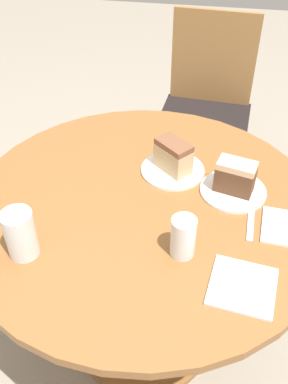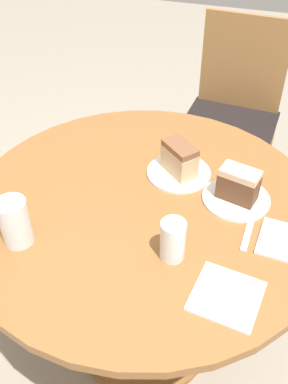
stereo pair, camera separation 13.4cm
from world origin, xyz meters
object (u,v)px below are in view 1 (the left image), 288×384
object	(u,v)px
chair	(205,109)
glass_lemonade	(183,239)
plate_near	(233,191)
cake_slice_far	(173,156)
cake_slice_near	(235,177)
glass_water	(21,236)
plate_far	(173,170)

from	to	relation	value
chair	glass_lemonade	distance (m)	1.20
plate_near	glass_lemonade	size ratio (longest dim) A/B	1.71
chair	cake_slice_far	world-z (taller)	chair
cake_slice_near	cake_slice_far	size ratio (longest dim) A/B	0.97
glass_lemonade	glass_water	distance (m)	0.42
chair	glass_lemonade	size ratio (longest dim) A/B	7.61
chair	plate_far	bearing A→B (deg)	-90.85
glass_water	plate_far	bearing A→B (deg)	50.16
plate_near	glass_water	xyz separation A→B (m)	(-0.55, -0.35, 0.06)
chair	plate_far	world-z (taller)	chair
cake_slice_far	glass_lemonade	world-z (taller)	glass_lemonade
chair	plate_far	distance (m)	0.86
plate_near	glass_lemonade	bearing A→B (deg)	-115.20
cake_slice_far	plate_far	bearing A→B (deg)	180.00
chair	glass_water	xyz separation A→B (m)	(-0.42, -1.24, 0.29)
chair	glass_water	size ratio (longest dim) A/B	6.49
chair	cake_slice_far	distance (m)	0.88
plate_far	cake_slice_near	size ratio (longest dim) A/B	1.60
plate_far	glass_water	bearing A→B (deg)	-129.84
chair	glass_lemonade	xyz separation A→B (m)	(-0.01, -1.17, 0.28)
glass_water	plate_near	bearing A→B (deg)	32.37
cake_slice_near	glass_water	bearing A→B (deg)	-147.63
plate_far	cake_slice_far	distance (m)	0.06
chair	cake_slice_near	size ratio (longest dim) A/B	7.08
plate_near	chair	bearing A→B (deg)	97.82
plate_near	cake_slice_far	size ratio (longest dim) A/B	1.53
chair	cake_slice_far	xyz separation A→B (m)	(-0.07, -0.82, 0.29)
glass_lemonade	glass_water	bearing A→B (deg)	-170.40
plate_near	cake_slice_near	size ratio (longest dim) A/B	1.59
plate_far	glass_lemonade	size ratio (longest dim) A/B	1.72
plate_near	glass_lemonade	distance (m)	0.31
plate_far	cake_slice_near	distance (m)	0.22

